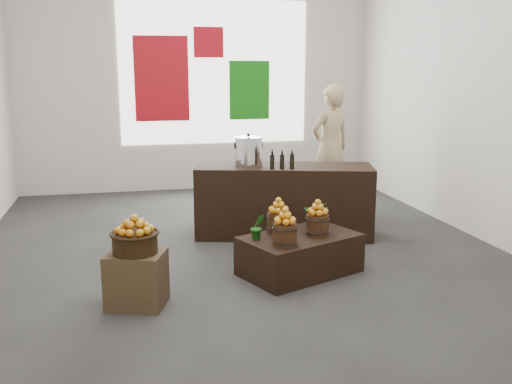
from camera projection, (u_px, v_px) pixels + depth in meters
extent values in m
plane|color=#333330|center=(237.00, 248.00, 6.74)|extent=(7.00, 7.00, 0.00)
cube|color=beige|center=(197.00, 73.00, 9.64)|extent=(6.00, 0.04, 4.00)
cube|color=white|center=(215.00, 73.00, 9.69)|extent=(3.20, 0.02, 2.40)
cube|color=#9D0C16|center=(162.00, 79.00, 9.50)|extent=(0.90, 0.04, 1.40)
cube|color=#126710|center=(249.00, 90.00, 9.87)|extent=(0.70, 0.04, 1.00)
cube|color=#9D0C16|center=(208.00, 42.00, 9.55)|extent=(0.50, 0.04, 0.50)
cube|color=brown|center=(137.00, 279.00, 5.05)|extent=(0.59, 0.54, 0.49)
cylinder|color=black|center=(135.00, 243.00, 4.98)|extent=(0.39, 0.39, 0.18)
cube|color=black|center=(300.00, 254.00, 5.86)|extent=(1.35, 1.11, 0.40)
cylinder|color=#3E2011|center=(285.00, 235.00, 5.48)|extent=(0.23, 0.23, 0.21)
cylinder|color=#3E2011|center=(317.00, 225.00, 5.81)|extent=(0.23, 0.23, 0.21)
cylinder|color=#3E2011|center=(278.00, 223.00, 5.90)|extent=(0.23, 0.23, 0.21)
imported|color=#165E13|center=(316.00, 214.00, 6.10)|extent=(0.33, 0.31, 0.30)
imported|color=#165E13|center=(257.00, 227.00, 5.67)|extent=(0.16, 0.14, 0.25)
cube|color=black|center=(284.00, 201.00, 7.16)|extent=(2.28, 1.25, 0.89)
cylinder|color=silver|center=(248.00, 152.00, 7.05)|extent=(0.34, 0.34, 0.34)
imported|color=tan|center=(330.00, 148.00, 8.41)|extent=(0.77, 0.62, 1.85)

